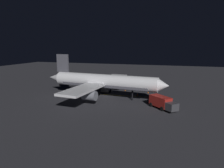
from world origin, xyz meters
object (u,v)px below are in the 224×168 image
at_px(baggage_truck, 162,103).
at_px(ground_crew_worker, 153,98).
at_px(traffic_cone_near_left, 138,94).
at_px(traffic_cone_under_wing, 125,90).
at_px(airliner, 102,82).
at_px(traffic_cone_near_right, 148,92).
at_px(catering_truck, 107,87).

relative_size(baggage_truck, ground_crew_worker, 3.54).
distance_m(traffic_cone_near_left, traffic_cone_under_wing, 5.96).
bearing_deg(airliner, traffic_cone_near_right, 125.94).
bearing_deg(traffic_cone_near_left, baggage_truck, 35.48).
height_order(airliner, catering_truck, airliner).
height_order(airliner, traffic_cone_under_wing, airliner).
xyz_separation_m(catering_truck, traffic_cone_near_left, (2.34, 9.13, -1.09)).
relative_size(ground_crew_worker, traffic_cone_near_left, 3.16).
xyz_separation_m(ground_crew_worker, traffic_cone_near_right, (-8.64, -2.09, -0.64)).
bearing_deg(traffic_cone_under_wing, catering_truck, -69.86).
bearing_deg(catering_truck, airliner, 7.97).
bearing_deg(baggage_truck, ground_crew_worker, -150.91).
relative_size(catering_truck, traffic_cone_near_left, 11.41).
bearing_deg(traffic_cone_under_wing, airliner, -24.95).
relative_size(airliner, traffic_cone_under_wing, 59.47).
relative_size(traffic_cone_near_right, traffic_cone_under_wing, 1.00).
height_order(airliner, traffic_cone_near_left, airliner).
height_order(catering_truck, traffic_cone_near_right, catering_truck).
relative_size(airliner, ground_crew_worker, 18.80).
bearing_deg(catering_truck, ground_crew_worker, 60.76).
xyz_separation_m(airliner, catering_truck, (-6.59, -0.92, -2.57)).
bearing_deg(traffic_cone_under_wing, traffic_cone_near_left, 46.49).
bearing_deg(airliner, ground_crew_worker, 85.47).
relative_size(catering_truck, traffic_cone_under_wing, 11.41).
distance_m(airliner, traffic_cone_under_wing, 9.91).
distance_m(airliner, traffic_cone_near_left, 9.94).
height_order(baggage_truck, catering_truck, catering_truck).
bearing_deg(traffic_cone_near_right, baggage_truck, 19.16).
relative_size(airliner, catering_truck, 5.21).
relative_size(baggage_truck, catering_truck, 0.98).
distance_m(baggage_truck, traffic_cone_near_left, 11.84).
height_order(catering_truck, traffic_cone_under_wing, catering_truck).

